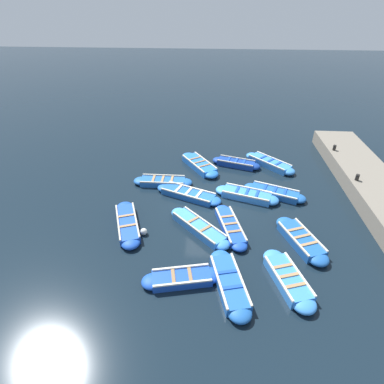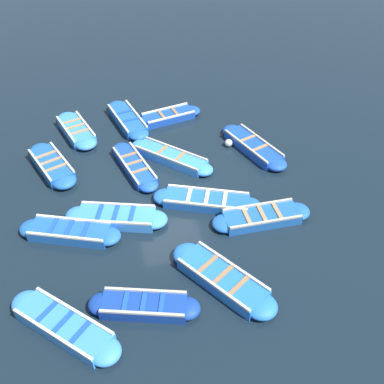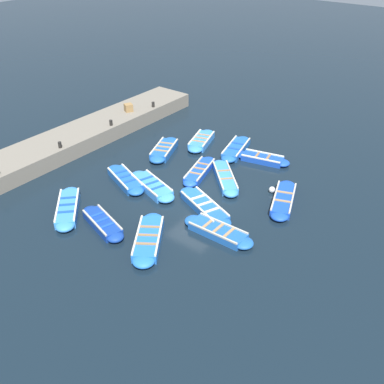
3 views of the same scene
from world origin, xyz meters
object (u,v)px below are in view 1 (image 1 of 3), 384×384
object	(u,v)px
boat_tucked	(199,165)
boat_near_quay	(127,223)
boat_centre	(236,163)
boat_far_corner	(188,194)
boat_outer_right	(230,226)
boat_mid_row	(301,240)
boat_stern_in	(269,163)
boat_bow_out	(274,193)
boat_alongside	(229,283)
boat_inner_gap	(288,279)
bollard_south	(334,148)
buoy_orange_near	(144,232)
boat_broadside	(199,227)
boat_end_of_row	(247,195)
boat_outer_left	(182,278)
boat_drifting	(163,182)
bollard_mid_south	(357,177)

from	to	relation	value
boat_tucked	boat_near_quay	bearing A→B (deg)	-116.36
boat_centre	boat_far_corner	bearing A→B (deg)	-125.87
boat_centre	boat_outer_right	xyz separation A→B (m)	(-0.59, -6.63, -0.02)
boat_mid_row	boat_stern_in	size ratio (longest dim) A/B	1.06
boat_bow_out	boat_alongside	world-z (taller)	boat_alongside
boat_inner_gap	boat_mid_row	world-z (taller)	boat_mid_row
boat_near_quay	bollard_south	bearing A→B (deg)	32.85
buoy_orange_near	boat_broadside	bearing A→B (deg)	10.56
boat_end_of_row	boat_mid_row	xyz separation A→B (m)	(2.19, -3.56, 0.01)
boat_outer_right	boat_broadside	bearing A→B (deg)	-171.68
boat_centre	boat_mid_row	distance (m)	7.82
boat_centre	boat_stern_in	distance (m)	2.24
boat_outer_left	boat_alongside	xyz separation A→B (m)	(1.87, -0.10, 0.02)
boat_end_of_row	boat_alongside	world-z (taller)	boat_alongside
boat_alongside	boat_mid_row	bearing A→B (deg)	39.29
boat_broadside	boat_alongside	distance (m)	3.53
boat_end_of_row	boat_inner_gap	distance (m)	6.03
boat_centre	boat_drifting	xyz separation A→B (m)	(-4.51, -2.71, -0.02)
boat_outer_left	buoy_orange_near	distance (m)	3.39
boat_far_corner	buoy_orange_near	world-z (taller)	boat_far_corner
boat_drifting	boat_end_of_row	bearing A→B (deg)	-12.64
boat_outer_right	bollard_south	distance (m)	10.46
boat_centre	boat_outer_right	distance (m)	6.65
boat_outer_right	boat_far_corner	world-z (taller)	boat_far_corner
boat_drifting	buoy_orange_near	world-z (taller)	boat_drifting
boat_centre	boat_end_of_row	bearing A→B (deg)	-83.85
boat_outer_right	buoy_orange_near	size ratio (longest dim) A/B	10.86
boat_centre	boat_inner_gap	distance (m)	9.86
boat_outer_right	boat_near_quay	bearing A→B (deg)	-177.90
boat_centre	boat_bow_out	size ratio (longest dim) A/B	0.93
boat_end_of_row	boat_centre	bearing A→B (deg)	96.15
boat_broadside	boat_alongside	world-z (taller)	boat_alongside
bollard_mid_south	bollard_south	size ratio (longest dim) A/B	1.00
boat_outer_left	boat_near_quay	size ratio (longest dim) A/B	0.86
boat_end_of_row	buoy_orange_near	bearing A→B (deg)	-145.46
boat_far_corner	boat_mid_row	bearing A→B (deg)	-32.05
boat_centre	boat_broadside	distance (m)	7.16
boat_outer_right	boat_alongside	size ratio (longest dim) A/B	0.97
buoy_orange_near	boat_mid_row	bearing A→B (deg)	-0.37
boat_tucked	boat_drifting	size ratio (longest dim) A/B	1.04
boat_far_corner	boat_tucked	bearing A→B (deg)	83.29
boat_centre	boat_stern_in	size ratio (longest dim) A/B	1.01
boat_end_of_row	bollard_south	world-z (taller)	bollard_south
boat_mid_row	bollard_south	distance (m)	9.29
boat_stern_in	boat_drifting	bearing A→B (deg)	-156.93
boat_mid_row	boat_far_corner	distance (m)	6.45
boat_outer_left	boat_alongside	world-z (taller)	boat_alongside
boat_drifting	boat_near_quay	world-z (taller)	boat_near_quay
boat_inner_gap	boat_alongside	distance (m)	2.33
boat_stern_in	boat_centre	bearing A→B (deg)	-175.94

